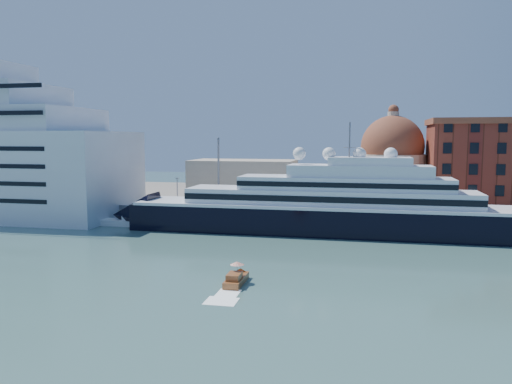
# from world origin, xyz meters

# --- Properties ---
(ground) EXTENTS (400.00, 400.00, 0.00)m
(ground) POSITION_xyz_m (0.00, 0.00, 0.00)
(ground) COLOR #3A6461
(ground) RESTS_ON ground
(quay) EXTENTS (180.00, 10.00, 2.50)m
(quay) POSITION_xyz_m (0.00, 34.00, 1.25)
(quay) COLOR gray
(quay) RESTS_ON ground
(land) EXTENTS (260.00, 72.00, 2.00)m
(land) POSITION_xyz_m (0.00, 75.00, 1.00)
(land) COLOR slate
(land) RESTS_ON ground
(quay_fence) EXTENTS (180.00, 0.10, 1.20)m
(quay_fence) POSITION_xyz_m (0.00, 29.50, 3.10)
(quay_fence) COLOR slate
(quay_fence) RESTS_ON quay
(superyacht) EXTENTS (92.70, 12.85, 27.70)m
(superyacht) POSITION_xyz_m (2.81, 23.00, 4.78)
(superyacht) COLOR black
(superyacht) RESTS_ON ground
(service_barge) EXTENTS (11.66, 4.11, 2.60)m
(service_barge) POSITION_xyz_m (-39.59, 22.17, 0.75)
(service_barge) COLOR white
(service_barge) RESTS_ON ground
(water_taxi) EXTENTS (2.35, 6.75, 3.19)m
(water_taxi) POSITION_xyz_m (-2.19, -17.64, 0.77)
(water_taxi) COLOR brown
(water_taxi) RESTS_ON ground
(church) EXTENTS (66.00, 18.00, 25.50)m
(church) POSITION_xyz_m (6.39, 57.72, 10.91)
(church) COLOR beige
(church) RESTS_ON land
(lamp_posts) EXTENTS (120.80, 2.40, 18.00)m
(lamp_posts) POSITION_xyz_m (-12.67, 32.27, 9.84)
(lamp_posts) COLOR slate
(lamp_posts) RESTS_ON quay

